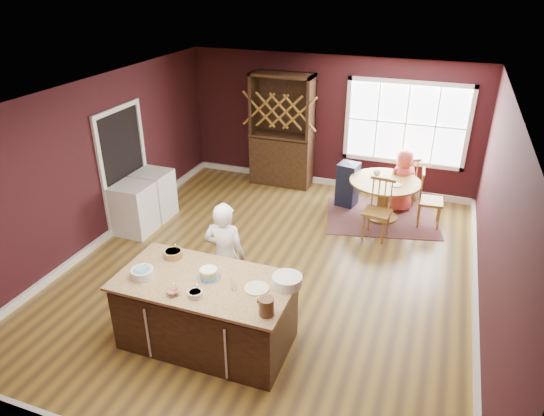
{
  "coord_description": "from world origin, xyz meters",
  "views": [
    {
      "loc": [
        2.18,
        -5.96,
        4.2
      ],
      "look_at": [
        0.02,
        -0.01,
        1.05
      ],
      "focal_mm": 32.0,
      "sensor_mm": 36.0,
      "label": 1
    }
  ],
  "objects": [
    {
      "name": "room_shell",
      "position": [
        0.0,
        0.0,
        1.35
      ],
      "size": [
        7.0,
        7.0,
        7.0
      ],
      "color": "olive",
      "rests_on": "ground"
    },
    {
      "name": "window",
      "position": [
        1.5,
        3.47,
        1.5
      ],
      "size": [
        2.36,
        0.1,
        1.66
      ],
      "primitive_type": null,
      "color": "white",
      "rests_on": "room_shell"
    },
    {
      "name": "doorway",
      "position": [
        -2.97,
        0.6,
        1.02
      ],
      "size": [
        0.08,
        1.26,
        2.13
      ],
      "primitive_type": null,
      "color": "white",
      "rests_on": "room_shell"
    },
    {
      "name": "kitchen_island",
      "position": [
        -0.17,
        -1.82,
        0.44
      ],
      "size": [
        2.09,
        1.09,
        0.92
      ],
      "color": "black",
      "rests_on": "ground"
    },
    {
      "name": "dining_table",
      "position": [
        1.35,
        2.3,
        0.53
      ],
      "size": [
        1.28,
        1.28,
        0.75
      ],
      "color": "brown",
      "rests_on": "ground"
    },
    {
      "name": "baker",
      "position": [
        -0.26,
        -1.06,
        0.78
      ],
      "size": [
        0.6,
        0.42,
        1.56
      ],
      "primitive_type": "imported",
      "rotation": [
        0.0,
        0.0,
        3.23
      ],
      "color": "white",
      "rests_on": "ground"
    },
    {
      "name": "layer_cake",
      "position": [
        -0.14,
        -1.75,
        0.98
      ],
      "size": [
        0.29,
        0.29,
        0.12
      ],
      "primitive_type": null,
      "color": "white",
      "rests_on": "kitchen_island"
    },
    {
      "name": "bowl_blue",
      "position": [
        -0.88,
        -2.0,
        0.97
      ],
      "size": [
        0.27,
        0.27,
        0.1
      ],
      "primitive_type": "cylinder",
      "color": "silver",
      "rests_on": "kitchen_island"
    },
    {
      "name": "bowl_yellow",
      "position": [
        -0.77,
        -1.5,
        0.96
      ],
      "size": [
        0.24,
        0.24,
        0.09
      ],
      "primitive_type": "cylinder",
      "color": "tan",
      "rests_on": "kitchen_island"
    },
    {
      "name": "bowl_pink",
      "position": [
        -0.37,
        -2.19,
        0.95
      ],
      "size": [
        0.16,
        0.16,
        0.06
      ],
      "primitive_type": "cylinder",
      "color": "silver",
      "rests_on": "kitchen_island"
    },
    {
      "name": "bowl_olive",
      "position": [
        -0.12,
        -2.13,
        0.95
      ],
      "size": [
        0.17,
        0.17,
        0.06
      ],
      "primitive_type": "cylinder",
      "color": "beige",
      "rests_on": "kitchen_island"
    },
    {
      "name": "drinking_glass",
      "position": [
        0.23,
        -1.87,
        0.99
      ],
      "size": [
        0.07,
        0.07,
        0.13
      ],
      "primitive_type": "cylinder",
      "color": "silver",
      "rests_on": "kitchen_island"
    },
    {
      "name": "dinner_plate",
      "position": [
        0.47,
        -1.77,
        0.93
      ],
      "size": [
        0.29,
        0.29,
        0.02
      ],
      "primitive_type": "cylinder",
      "color": "beige",
      "rests_on": "kitchen_island"
    },
    {
      "name": "white_tub",
      "position": [
        0.77,
        -1.58,
        0.98
      ],
      "size": [
        0.35,
        0.35,
        0.12
      ],
      "primitive_type": "cylinder",
      "color": "white",
      "rests_on": "kitchen_island"
    },
    {
      "name": "stoneware_crock",
      "position": [
        0.73,
        -2.15,
        1.02
      ],
      "size": [
        0.16,
        0.16,
        0.2
      ],
      "primitive_type": "cylinder",
      "color": "brown",
      "rests_on": "kitchen_island"
    },
    {
      "name": "toy_figurine",
      "position": [
        0.59,
        -1.99,
        0.96
      ],
      "size": [
        0.05,
        0.05,
        0.08
      ],
      "primitive_type": null,
      "color": "yellow",
      "rests_on": "kitchen_island"
    },
    {
      "name": "rug",
      "position": [
        1.35,
        2.3,
        0.01
      ],
      "size": [
        2.31,
        1.97,
        0.01
      ],
      "primitive_type": "cube",
      "rotation": [
        0.0,
        0.0,
        0.23
      ],
      "color": "brown",
      "rests_on": "ground"
    },
    {
      "name": "chair_east",
      "position": [
        2.18,
        2.3,
        0.53
      ],
      "size": [
        0.45,
        0.47,
        1.05
      ],
      "primitive_type": null,
      "rotation": [
        0.0,
        0.0,
        1.64
      ],
      "color": "brown",
      "rests_on": "ground"
    },
    {
      "name": "chair_south",
      "position": [
        1.36,
        1.52,
        0.53
      ],
      "size": [
        0.49,
        0.48,
        1.06
      ],
      "primitive_type": null,
      "rotation": [
        0.0,
        0.0,
        -0.12
      ],
      "color": "olive",
      "rests_on": "ground"
    },
    {
      "name": "chair_north",
      "position": [
        1.63,
        3.08,
        0.5
      ],
      "size": [
        0.56,
        0.55,
        1.0
      ],
      "primitive_type": null,
      "rotation": [
        0.0,
        0.0,
        3.64
      ],
      "color": "#99642A",
      "rests_on": "ground"
    },
    {
      "name": "seated_woman",
      "position": [
        1.62,
        2.77,
        0.6
      ],
      "size": [
        0.71,
        0.64,
        1.21
      ],
      "primitive_type": "imported",
      "rotation": [
        0.0,
        0.0,
        3.7
      ],
      "color": "#DB504B",
      "rests_on": "ground"
    },
    {
      "name": "high_chair",
      "position": [
        0.61,
        2.63,
        0.45
      ],
      "size": [
        0.42,
        0.42,
        0.9
      ],
      "primitive_type": null,
      "rotation": [
        0.0,
        0.0,
        -0.18
      ],
      "color": "black",
      "rests_on": "ground"
    },
    {
      "name": "toddler",
      "position": [
        0.6,
        2.65,
        0.81
      ],
      "size": [
        0.18,
        0.14,
        0.26
      ],
      "primitive_type": null,
      "color": "#8CA5BF",
      "rests_on": "high_chair"
    },
    {
      "name": "table_plate",
      "position": [
        1.56,
        2.16,
        0.76
      ],
      "size": [
        0.19,
        0.19,
        0.01
      ],
      "primitive_type": "cylinder",
      "color": "beige",
      "rests_on": "dining_table"
    },
    {
      "name": "table_cup",
      "position": [
        1.17,
        2.5,
        0.8
      ],
      "size": [
        0.15,
        0.15,
        0.1
      ],
      "primitive_type": "imported",
      "rotation": [
        0.0,
        0.0,
        0.18
      ],
      "color": "white",
      "rests_on": "dining_table"
    },
    {
      "name": "hutch",
      "position": [
        -0.94,
        3.22,
        1.17
      ],
      "size": [
        1.28,
        0.53,
        2.34
      ],
      "primitive_type": "cube",
      "color": "black",
      "rests_on": "ground"
    },
    {
      "name": "washer",
      "position": [
        -2.64,
        0.28,
        0.44
      ],
      "size": [
        0.61,
        0.59,
        0.89
      ],
      "primitive_type": "cube",
      "color": "white",
      "rests_on": "ground"
    },
    {
      "name": "dryer",
      "position": [
        -2.64,
        0.92,
        0.44
      ],
      "size": [
        0.61,
        0.59,
        0.89
      ],
      "primitive_type": "cube",
      "color": "white",
      "rests_on": "ground"
    }
  ]
}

